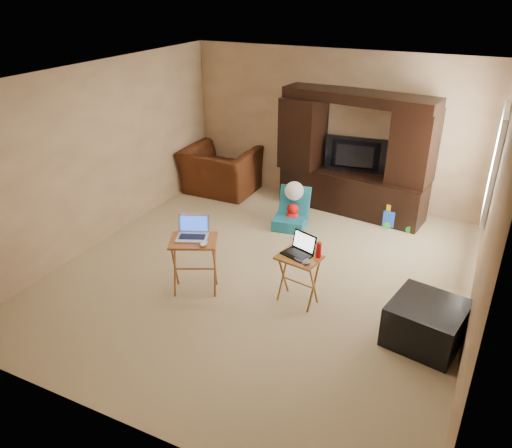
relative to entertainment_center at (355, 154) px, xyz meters
The scene contains 22 objects.
floor 2.65m from the entertainment_center, 100.83° to the right, with size 5.50×5.50×0.00m, color beige.
ceiling 2.90m from the entertainment_center, 100.83° to the right, with size 5.50×5.50×0.00m, color silver.
wall_back 0.63m from the entertainment_center, 144.86° to the left, with size 5.00×5.00×0.00m, color tan.
wall_front 5.20m from the entertainment_center, 95.12° to the right, with size 5.00×5.00×0.00m, color tan.
wall_left 3.84m from the entertainment_center, 140.73° to the right, with size 5.50×5.50×0.00m, color tan.
wall_right 3.18m from the entertainment_center, 49.96° to the right, with size 5.50×5.50×0.00m, color tan.
window_pane 2.24m from the entertainment_center, 23.43° to the right, with size 1.20×1.20×0.00m, color white.
window_frame 2.22m from the entertainment_center, 23.64° to the right, with size 0.06×1.14×1.34m, color white.
entertainment_center is the anchor object (origin of this frame).
television 0.04m from the entertainment_center, 90.00° to the left, with size 0.98×0.13×0.57m, color black.
recliner 2.40m from the entertainment_center, behind, with size 1.22×1.07×0.79m, color #4C2210.
child_rocker 1.40m from the entertainment_center, 121.88° to the right, with size 0.47×0.54×0.63m, color #16637B, non-canonical shape.
plush_toy 1.39m from the entertainment_center, 123.95° to the right, with size 0.33×0.28×0.37m, color red, non-canonical shape.
push_toy 1.20m from the entertainment_center, 17.14° to the right, with size 0.52×0.37×0.39m, color blue, non-canonical shape.
ottoman 3.43m from the entertainment_center, 60.56° to the right, with size 0.72×0.72×0.46m, color black.
tray_table_left 3.37m from the entertainment_center, 108.12° to the right, with size 0.54×0.43×0.71m, color #AA5629.
tray_table_right 2.91m from the entertainment_center, 86.35° to the right, with size 0.47×0.38×0.61m, color #A26527.
laptop_left 3.30m from the entertainment_center, 108.77° to the right, with size 0.37×0.30×0.24m, color silver.
laptop_right 2.82m from the entertainment_center, 87.14° to the right, with size 0.32×0.27×0.24m, color black.
mouse_left 3.33m from the entertainment_center, 104.63° to the right, with size 0.09×0.14×0.06m, color silver.
mouse_right 2.98m from the entertainment_center, 83.99° to the right, with size 0.08×0.12×0.05m, color #424247.
water_bottle 2.78m from the entertainment_center, 82.11° to the right, with size 0.06×0.06×0.19m, color red.
Camera 1 is at (2.34, -5.05, 3.45)m, focal length 35.00 mm.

